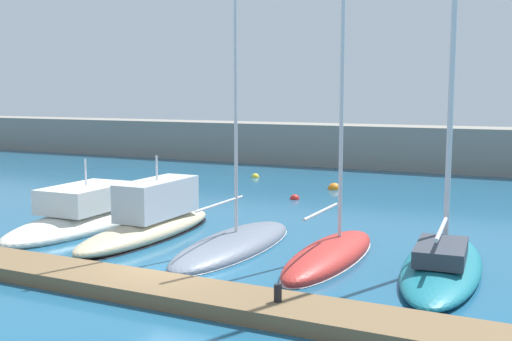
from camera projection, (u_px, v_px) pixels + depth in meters
ground_plane at (166, 277)px, 18.98m from camera, size 120.00×120.00×0.00m
dock_pier at (132, 285)px, 17.46m from camera, size 20.01×1.90×0.41m
breakwater_seawall at (400, 147)px, 46.17m from camera, size 108.00×3.86×3.19m
motorboat_ivory_nearest at (88, 216)px, 26.26m from camera, size 3.43×9.32×3.26m
motorboat_sand_second at (152, 219)px, 24.36m from camera, size 2.26×8.41×3.35m
sailboat_slate_third at (234, 245)px, 22.47m from camera, size 2.55×8.11×12.87m
sailboat_red_fourth at (330, 253)px, 20.88m from camera, size 1.92×7.22×12.49m
sailboat_teal_fifth at (443, 258)px, 19.36m from camera, size 3.06×8.65×16.99m
mooring_buoy_red at (295, 199)px, 32.89m from camera, size 0.52×0.52×0.52m
mooring_buoy_yellow at (255, 177)px, 41.50m from camera, size 0.53×0.53×0.53m
mooring_buoy_orange at (334, 189)px, 36.27m from camera, size 0.76×0.76×0.76m
dock_bollard at (278, 293)px, 15.44m from camera, size 0.20×0.20×0.44m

